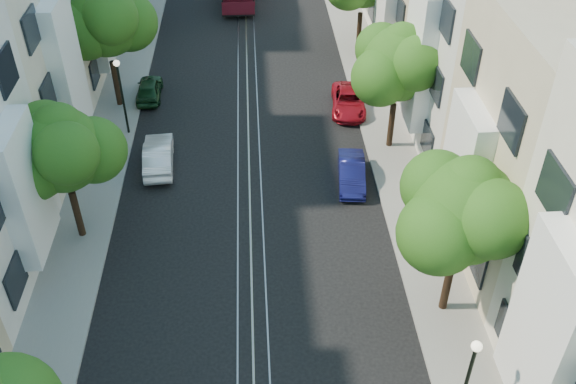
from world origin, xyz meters
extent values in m
plane|color=black|center=(0.00, 28.00, 0.00)|extent=(200.00, 200.00, 0.00)
cube|color=gray|center=(7.25, 28.00, 0.06)|extent=(2.50, 80.00, 0.12)
cube|color=gray|center=(-7.25, 28.00, 0.06)|extent=(2.50, 80.00, 0.12)
cube|color=gray|center=(-0.55, 28.00, 0.01)|extent=(0.06, 80.00, 0.02)
cube|color=gray|center=(0.00, 28.00, 0.01)|extent=(0.06, 80.00, 0.02)
cube|color=gray|center=(0.55, 28.00, 0.01)|extent=(0.06, 80.00, 0.02)
cube|color=tan|center=(0.00, 28.00, 0.00)|extent=(0.08, 80.00, 0.01)
cube|color=white|center=(8.20, 4.00, 4.62)|extent=(0.90, 3.04, 6.05)
cube|color=beige|center=(12.00, 12.00, 5.00)|extent=(7.00, 8.00, 10.00)
cube|color=white|center=(8.20, 12.00, 4.20)|extent=(0.90, 3.04, 5.50)
cube|color=silver|center=(12.00, 20.00, 6.00)|extent=(7.00, 8.00, 12.00)
cube|color=white|center=(8.20, 20.00, 5.04)|extent=(0.90, 3.04, 6.60)
cube|color=#C6B28C|center=(12.00, 28.00, 4.50)|extent=(7.00, 8.00, 9.00)
cube|color=white|center=(8.20, 28.00, 3.78)|extent=(0.90, 3.04, 4.95)
cube|color=white|center=(-8.20, 12.00, 4.12)|extent=(0.90, 3.04, 5.39)
cube|color=white|center=(-8.20, 20.00, 4.94)|extent=(0.90, 3.04, 6.47)
cube|color=silver|center=(-12.00, 28.00, 4.41)|extent=(7.00, 8.00, 8.82)
cube|color=white|center=(-8.20, 28.00, 3.70)|extent=(0.90, 3.04, 4.85)
cylinder|color=black|center=(7.20, 9.00, 1.34)|extent=(0.30, 0.30, 2.45)
sphere|color=#254F13|center=(7.20, 9.00, 4.81)|extent=(3.64, 3.64, 3.64)
sphere|color=#254F13|center=(8.30, 9.50, 4.41)|extent=(2.91, 2.91, 2.91)
sphere|color=#254F13|center=(6.25, 8.30, 4.51)|extent=(2.84, 2.84, 2.84)
sphere|color=#254F13|center=(7.30, 9.10, 5.71)|extent=(2.18, 2.18, 2.18)
cylinder|color=black|center=(7.20, 20.00, 1.31)|extent=(0.30, 0.30, 2.38)
sphere|color=#254F13|center=(7.20, 20.00, 4.68)|extent=(3.54, 3.54, 3.54)
sphere|color=#254F13|center=(8.30, 20.50, 4.28)|extent=(2.83, 2.83, 2.83)
sphere|color=#254F13|center=(6.25, 19.30, 4.38)|extent=(2.76, 2.76, 2.76)
sphere|color=#254F13|center=(7.30, 20.10, 5.58)|extent=(2.12, 2.12, 2.12)
cylinder|color=black|center=(7.20, 31.00, 1.38)|extent=(0.30, 0.30, 2.52)
cylinder|color=black|center=(-7.20, 14.00, 1.26)|extent=(0.30, 0.30, 2.27)
sphere|color=#254F13|center=(-7.20, 14.00, 4.47)|extent=(3.38, 3.38, 3.38)
sphere|color=#254F13|center=(-6.10, 14.50, 4.07)|extent=(2.70, 2.70, 2.70)
sphere|color=#254F13|center=(-8.15, 13.30, 4.17)|extent=(2.64, 2.64, 2.64)
sphere|color=#254F13|center=(-7.10, 14.10, 5.38)|extent=(2.03, 2.03, 2.03)
cylinder|color=black|center=(-7.20, 25.00, 1.43)|extent=(0.30, 0.30, 2.62)
sphere|color=#254F13|center=(-7.20, 25.00, 5.14)|extent=(3.90, 3.90, 3.90)
sphere|color=#254F13|center=(-6.10, 25.50, 4.74)|extent=(3.12, 3.12, 3.12)
sphere|color=#254F13|center=(-8.15, 24.30, 4.84)|extent=(3.04, 3.04, 3.04)
sphere|color=#254F13|center=(-7.10, 25.10, 6.04)|extent=(2.34, 2.34, 2.34)
cylinder|color=black|center=(-7.20, 36.00, 1.31)|extent=(0.30, 0.30, 2.38)
sphere|color=#FFF2CC|center=(6.30, 4.00, 4.12)|extent=(0.32, 0.32, 0.32)
cylinder|color=black|center=(-6.30, 22.00, 2.12)|extent=(0.12, 0.12, 4.00)
sphere|color=#FFF2CC|center=(-6.30, 22.00, 4.12)|extent=(0.32, 0.32, 0.32)
imported|color=#0E1046|center=(4.84, 17.08, 0.57)|extent=(1.54, 3.56, 1.14)
imported|color=maroon|center=(5.60, 23.80, 0.55)|extent=(2.22, 4.13, 1.10)
imported|color=silver|center=(-4.40, 19.01, 0.63)|extent=(1.62, 3.94, 1.27)
imported|color=#15361C|center=(-5.60, 25.84, 0.57)|extent=(1.40, 3.37, 1.14)
camera|label=1|loc=(0.37, -7.04, 18.50)|focal=40.00mm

